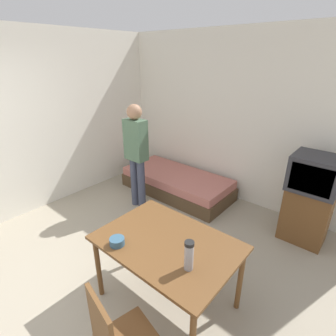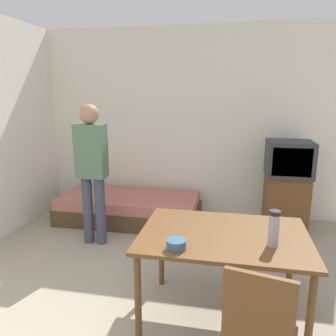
{
  "view_description": "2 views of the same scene",
  "coord_description": "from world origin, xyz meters",
  "views": [
    {
      "loc": [
        2.07,
        -0.49,
        2.3
      ],
      "look_at": [
        0.09,
        1.84,
        0.98
      ],
      "focal_mm": 28.0,
      "sensor_mm": 36.0,
      "label": 1
    },
    {
      "loc": [
        0.86,
        -1.39,
        1.79
      ],
      "look_at": [
        0.25,
        1.67,
        1.07
      ],
      "focal_mm": 35.0,
      "sensor_mm": 36.0,
      "label": 2
    }
  ],
  "objects": [
    {
      "name": "mate_bowl",
      "position": [
        0.51,
        0.64,
        0.77
      ],
      "size": [
        0.13,
        0.13,
        0.07
      ],
      "color": "#335670",
      "rests_on": "dining_table"
    },
    {
      "name": "wall_back",
      "position": [
        0.0,
        3.38,
        1.35
      ],
      "size": [
        4.86,
        0.06,
        2.7
      ],
      "color": "silver",
      "rests_on": "ground_plane"
    },
    {
      "name": "thermos_flask",
      "position": [
        1.16,
        0.83,
        0.88
      ],
      "size": [
        0.08,
        0.08,
        0.26
      ],
      "color": "#99999E",
      "rests_on": "dining_table"
    },
    {
      "name": "daybed",
      "position": [
        -0.54,
        2.82,
        0.18
      ],
      "size": [
        1.96,
        0.89,
        0.37
      ],
      "color": "#4C3823",
      "rests_on": "ground_plane"
    },
    {
      "name": "ground_plane",
      "position": [
        0.0,
        0.0,
        0.0
      ],
      "size": [
        20.0,
        20.0,
        0.0
      ],
      "primitive_type": "plane",
      "color": "#9E937F"
    },
    {
      "name": "person_standing",
      "position": [
        -0.73,
        2.06,
        0.97
      ],
      "size": [
        0.34,
        0.22,
        1.66
      ],
      "color": "#3D4256",
      "rests_on": "ground_plane"
    },
    {
      "name": "tv",
      "position": [
        1.56,
        2.89,
        0.63
      ],
      "size": [
        0.56,
        0.49,
        1.2
      ],
      "color": "brown",
      "rests_on": "ground_plane"
    },
    {
      "name": "dining_table",
      "position": [
        0.82,
        0.97,
        0.66
      ],
      "size": [
        1.27,
        0.89,
        0.74
      ],
      "color": "brown",
      "rests_on": "ground_plane"
    },
    {
      "name": "wall_left",
      "position": [
        -1.96,
        1.67,
        1.35
      ],
      "size": [
        0.06,
        4.35,
        2.7
      ],
      "color": "silver",
      "rests_on": "ground_plane"
    }
  ]
}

